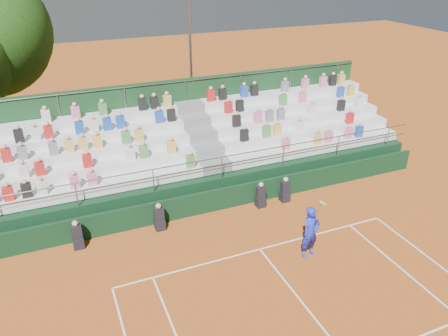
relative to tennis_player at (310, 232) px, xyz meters
name	(u,v)px	position (x,y,z in m)	size (l,w,h in m)	color
ground	(260,249)	(-1.50, 0.98, -1.02)	(90.00, 90.00, 0.00)	#A6511B
courtside_wall	(227,198)	(-1.50, 4.18, -0.52)	(20.00, 0.15, 1.00)	black
line_officials	(201,210)	(-2.83, 3.73, -0.54)	(9.28, 0.40, 1.19)	black
grandstand	(200,156)	(-1.52, 7.42, 0.06)	(20.00, 5.20, 4.40)	black
tennis_player	(310,232)	(0.00, 0.00, 0.00)	(0.95, 0.65, 2.22)	#192AC1
floodlight_mast	(190,43)	(0.36, 14.06, 4.14)	(0.60, 0.25, 8.93)	gray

